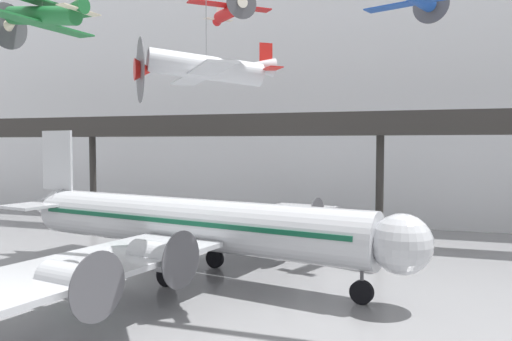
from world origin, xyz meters
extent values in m
cube|color=silver|center=(0.00, 37.63, 14.75)|extent=(140.00, 3.00, 29.49)
cube|color=#2D2B28|center=(0.00, 27.21, 9.89)|extent=(110.00, 3.20, 0.90)
cube|color=#2D2B28|center=(0.00, 25.67, 10.89)|extent=(110.00, 0.12, 1.10)
cylinder|color=#2D2B28|center=(-30.25, 28.17, 4.72)|extent=(0.70, 0.70, 9.44)
cylinder|color=#2D2B28|center=(0.00, 28.17, 4.72)|extent=(0.70, 0.70, 9.44)
cylinder|color=#B7BABF|center=(-10.89, 12.17, 3.50)|extent=(25.37, 8.03, 3.27)
sphere|color=#B7BABF|center=(2.69, 9.52, 3.50)|extent=(3.21, 3.21, 3.21)
cone|color=#B7BABF|center=(-24.63, 14.84, 3.75)|extent=(4.75, 3.77, 3.01)
cube|color=#0F4C33|center=(-10.89, 12.17, 3.83)|extent=(23.66, 7.76, 0.29)
cube|color=#B7BABF|center=(-8.17, 21.52, 2.76)|extent=(8.83, 16.95, 0.28)
cube|color=#B7BABF|center=(-11.88, 2.48, 2.76)|extent=(8.83, 16.95, 0.28)
cylinder|color=#B7BABF|center=(-7.13, 17.70, 2.81)|extent=(3.18, 2.10, 1.57)
cylinder|color=#4C4C51|center=(-5.54, 17.39, 2.81)|extent=(0.63, 2.94, 2.98)
cylinder|color=#B7BABF|center=(-6.08, 23.08, 2.81)|extent=(3.18, 2.10, 1.57)
cylinder|color=#4C4C51|center=(-4.50, 22.77, 2.81)|extent=(0.63, 2.94, 2.98)
cylinder|color=#B7BABF|center=(-9.47, 5.63, 2.81)|extent=(3.18, 2.10, 1.57)
cylinder|color=#4C4C51|center=(-7.89, 5.32, 2.81)|extent=(0.63, 2.94, 2.98)
cylinder|color=#B7BABF|center=(-10.52, 0.25, 2.81)|extent=(3.18, 2.10, 1.57)
cylinder|color=#4C4C51|center=(-8.94, -0.06, 2.81)|extent=(0.63, 2.94, 2.98)
cube|color=#B7BABF|center=(-23.35, 14.59, 7.43)|extent=(3.20, 0.81, 4.58)
cube|color=#B7BABF|center=(-23.03, 14.53, 4.15)|extent=(4.79, 8.96, 0.20)
cylinder|color=#4C4C51|center=(0.62, 9.93, 1.26)|extent=(0.20, 0.20, 1.21)
cylinder|color=black|center=(0.62, 9.93, 0.65)|extent=(1.35, 0.62, 1.30)
cylinder|color=#4C4C51|center=(-10.10, 14.68, 1.26)|extent=(0.20, 0.20, 1.21)
cylinder|color=black|center=(-10.10, 14.68, 0.65)|extent=(1.35, 0.62, 1.30)
cylinder|color=#4C4C51|center=(-11.10, 9.54, 1.26)|extent=(0.20, 0.20, 1.21)
cylinder|color=black|center=(-11.10, 9.54, 0.65)|extent=(1.35, 0.62, 1.30)
cone|color=white|center=(3.92, 24.18, 19.47)|extent=(1.25, 1.18, 1.00)
cylinder|color=#4C4C51|center=(3.99, 24.36, 19.47)|extent=(2.72, 1.05, 2.89)
cube|color=#1E4CAD|center=(3.06, 21.85, 19.09)|extent=(8.06, 4.06, 0.10)
cylinder|color=#1E6B33|center=(-16.87, 6.05, 15.94)|extent=(5.19, 1.60, 1.59)
cone|color=beige|center=(-19.48, 6.34, 15.65)|extent=(0.93, 1.02, 0.94)
cylinder|color=#4C4C51|center=(-19.67, 6.36, 15.63)|extent=(0.34, 2.69, 2.71)
cone|color=#1E6B33|center=(-14.43, 5.78, 16.21)|extent=(1.53, 1.04, 1.03)
cube|color=#1E6B33|center=(-17.17, 6.08, 16.77)|extent=(2.05, 7.68, 0.10)
cube|color=#1E6B33|center=(-17.17, 6.08, 15.52)|extent=(2.05, 7.68, 0.10)
cube|color=beige|center=(-14.13, 5.74, 15.94)|extent=(0.91, 2.76, 0.06)
cylinder|color=silver|center=(-6.60, 5.66, 12.46)|extent=(5.31, 4.54, 1.66)
cone|color=red|center=(-8.96, 3.80, 12.22)|extent=(1.41, 1.43, 1.07)
cylinder|color=#4C4C51|center=(-9.13, 3.67, 12.20)|extent=(1.95, 2.46, 3.10)
cone|color=silver|center=(-4.39, 7.40, 12.70)|extent=(1.90, 1.80, 1.14)
cube|color=silver|center=(-6.87, 5.45, 12.11)|extent=(6.48, 7.69, 0.10)
cube|color=red|center=(-4.12, 7.61, 13.18)|extent=(0.59, 0.48, 1.43)
cube|color=red|center=(-4.12, 7.61, 12.46)|extent=(2.47, 2.87, 0.06)
cylinder|color=red|center=(-11.63, 21.36, 19.43)|extent=(3.92, 4.07, 1.20)
cone|color=silver|center=(-9.96, 19.59, 19.56)|extent=(1.16, 1.15, 0.87)
cylinder|color=#4C4C51|center=(-9.84, 19.47, 19.56)|extent=(1.85, 1.75, 2.50)
cone|color=red|center=(-13.19, 23.00, 19.32)|extent=(1.48, 1.50, 0.88)
cube|color=red|center=(-11.44, 21.15, 19.89)|extent=(5.88, 5.65, 0.10)
cube|color=silver|center=(-13.38, 23.21, 20.01)|extent=(0.43, 0.45, 1.15)
cube|color=silver|center=(-13.38, 23.21, 19.43)|extent=(2.21, 2.13, 0.06)
camera|label=1|loc=(3.71, -17.16, 8.71)|focal=35.00mm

